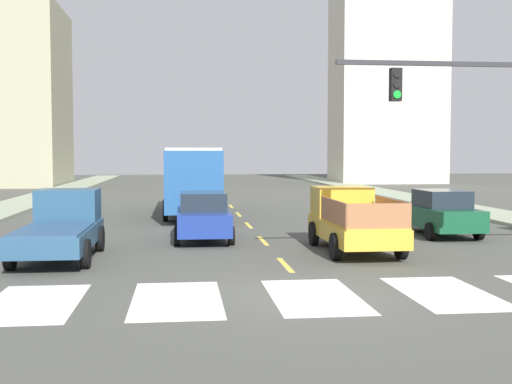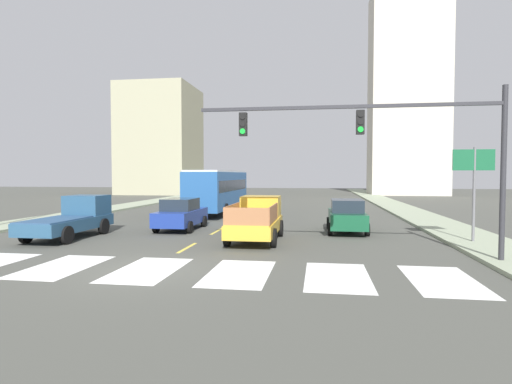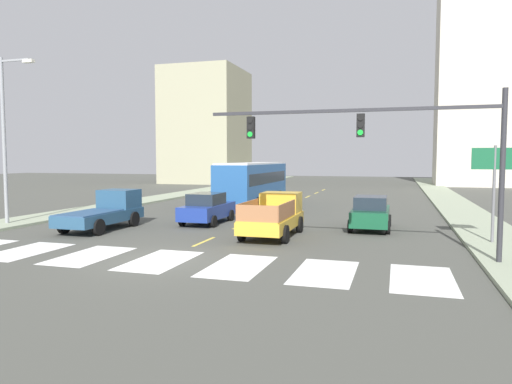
% 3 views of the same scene
% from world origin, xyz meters
% --- Properties ---
extents(ground_plane, '(160.00, 160.00, 0.00)m').
position_xyz_m(ground_plane, '(0.00, 0.00, 0.00)').
color(ground_plane, '#494A44').
extents(sidewalk_right, '(3.00, 110.00, 0.15)m').
position_xyz_m(sidewalk_right, '(12.36, 18.00, 0.07)').
color(sidewalk_right, '#96A285').
rests_on(sidewalk_right, ground).
extents(sidewalk_left, '(3.00, 110.00, 0.15)m').
position_xyz_m(sidewalk_left, '(-12.36, 18.00, 0.07)').
color(sidewalk_left, '#96A285').
rests_on(sidewalk_left, ground).
extents(crosswalk_stripe_1, '(1.89, 3.64, 0.01)m').
position_xyz_m(crosswalk_stripe_1, '(-5.92, 0.00, 0.00)').
color(crosswalk_stripe_1, white).
rests_on(crosswalk_stripe_1, ground).
extents(crosswalk_stripe_2, '(1.89, 3.64, 0.01)m').
position_xyz_m(crosswalk_stripe_2, '(-2.96, 0.00, 0.00)').
color(crosswalk_stripe_2, white).
rests_on(crosswalk_stripe_2, ground).
extents(crosswalk_stripe_3, '(1.89, 3.64, 0.01)m').
position_xyz_m(crosswalk_stripe_3, '(0.00, 0.00, 0.00)').
color(crosswalk_stripe_3, white).
rests_on(crosswalk_stripe_3, ground).
extents(crosswalk_stripe_4, '(1.89, 3.64, 0.01)m').
position_xyz_m(crosswalk_stripe_4, '(2.96, 0.00, 0.00)').
color(crosswalk_stripe_4, white).
rests_on(crosswalk_stripe_4, ground).
extents(crosswalk_stripe_5, '(1.89, 3.64, 0.01)m').
position_xyz_m(crosswalk_stripe_5, '(5.92, 0.00, 0.00)').
color(crosswalk_stripe_5, white).
rests_on(crosswalk_stripe_5, ground).
extents(crosswalk_stripe_6, '(1.89, 3.64, 0.01)m').
position_xyz_m(crosswalk_stripe_6, '(8.88, 0.00, 0.00)').
color(crosswalk_stripe_6, white).
rests_on(crosswalk_stripe_6, ground).
extents(lane_dash_0, '(0.16, 2.40, 0.01)m').
position_xyz_m(lane_dash_0, '(0.00, 4.00, 0.00)').
color(lane_dash_0, '#E0C547').
rests_on(lane_dash_0, ground).
extents(lane_dash_1, '(0.16, 2.40, 0.01)m').
position_xyz_m(lane_dash_1, '(0.00, 9.00, 0.00)').
color(lane_dash_1, '#E0C547').
rests_on(lane_dash_1, ground).
extents(lane_dash_2, '(0.16, 2.40, 0.01)m').
position_xyz_m(lane_dash_2, '(0.00, 14.00, 0.00)').
color(lane_dash_2, '#E0C547').
rests_on(lane_dash_2, ground).
extents(lane_dash_3, '(0.16, 2.40, 0.01)m').
position_xyz_m(lane_dash_3, '(0.00, 19.00, 0.00)').
color(lane_dash_3, '#E0C547').
rests_on(lane_dash_3, ground).
extents(lane_dash_4, '(0.16, 2.40, 0.01)m').
position_xyz_m(lane_dash_4, '(0.00, 24.00, 0.00)').
color(lane_dash_4, '#E0C547').
rests_on(lane_dash_4, ground).
extents(lane_dash_5, '(0.16, 2.40, 0.01)m').
position_xyz_m(lane_dash_5, '(0.00, 29.00, 0.00)').
color(lane_dash_5, '#E0C547').
rests_on(lane_dash_5, ground).
extents(lane_dash_6, '(0.16, 2.40, 0.01)m').
position_xyz_m(lane_dash_6, '(0.00, 34.00, 0.00)').
color(lane_dash_6, '#E0C547').
rests_on(lane_dash_6, ground).
extents(lane_dash_7, '(0.16, 2.40, 0.01)m').
position_xyz_m(lane_dash_7, '(0.00, 39.00, 0.00)').
color(lane_dash_7, '#E0C547').
rests_on(lane_dash_7, ground).
extents(pickup_stakebed, '(2.18, 5.20, 1.96)m').
position_xyz_m(pickup_stakebed, '(2.54, 6.59, 0.94)').
color(pickup_stakebed, gold).
rests_on(pickup_stakebed, ground).
extents(pickup_dark, '(2.18, 5.20, 1.96)m').
position_xyz_m(pickup_dark, '(-6.40, 6.10, 0.92)').
color(pickup_dark, navy).
rests_on(pickup_dark, ground).
extents(city_bus, '(2.72, 10.80, 3.32)m').
position_xyz_m(city_bus, '(-2.33, 18.96, 1.95)').
color(city_bus, '#255695').
rests_on(city_bus, ground).
extents(sedan_far, '(2.02, 4.40, 1.72)m').
position_xyz_m(sedan_far, '(-2.10, 9.38, 0.86)').
color(sedan_far, navy).
rests_on(sedan_far, ground).
extents(sedan_near_left, '(2.02, 4.40, 1.72)m').
position_xyz_m(sedan_near_left, '(6.82, 9.76, 0.86)').
color(sedan_near_left, '#155032').
rests_on(sedan_near_left, ground).
extents(traffic_signal_gantry, '(10.49, 0.27, 6.00)m').
position_xyz_m(traffic_signal_gantry, '(8.02, 2.57, 4.26)').
color(traffic_signal_gantry, '#2D2D33').
rests_on(traffic_signal_gantry, ground).
extents(direction_sign_green, '(1.70, 0.12, 4.20)m').
position_xyz_m(direction_sign_green, '(11.93, 6.61, 3.03)').
color(direction_sign_green, slate).
rests_on(direction_sign_green, ground).
extents(streetlight_left, '(2.20, 0.28, 9.00)m').
position_xyz_m(streetlight_left, '(-12.03, 5.42, 4.97)').
color(streetlight_left, gray).
rests_on(streetlight_left, ground).
extents(tower_tall_centre, '(10.80, 7.15, 29.77)m').
position_xyz_m(tower_tall_centre, '(18.25, 52.19, 14.89)').
color(tower_tall_centre, beige).
rests_on(tower_tall_centre, ground).
extents(block_mid_left, '(10.68, 11.34, 16.70)m').
position_xyz_m(block_mid_left, '(-19.31, 50.28, 8.35)').
color(block_mid_left, '#A19F7F').
rests_on(block_mid_left, ground).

